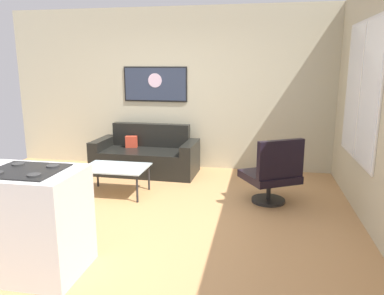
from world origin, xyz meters
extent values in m
cube|color=tan|center=(0.00, 0.00, -0.02)|extent=(6.40, 6.40, 0.04)
cube|color=#BBB395|center=(0.00, 2.42, 1.40)|extent=(6.40, 0.05, 2.80)
cube|color=#BFB593|center=(2.62, 0.30, 1.40)|extent=(0.05, 6.40, 2.80)
cube|color=black|center=(-0.54, 1.85, 0.20)|extent=(1.41, 0.85, 0.41)
cube|color=black|center=(-0.53, 2.17, 0.61)|extent=(1.39, 0.20, 0.40)
cube|color=black|center=(-1.32, 1.87, 0.28)|extent=(0.20, 0.81, 0.57)
cube|color=black|center=(0.24, 1.83, 0.28)|extent=(0.20, 0.81, 0.57)
cube|color=#BA3A25|center=(-0.84, 2.00, 0.51)|extent=(0.21, 0.13, 0.20)
cube|color=silver|center=(-0.63, 0.75, 0.40)|extent=(0.90, 0.63, 0.02)
cylinder|color=#232326|center=(-1.04, 0.48, 0.19)|extent=(0.03, 0.03, 0.39)
cylinder|color=#232326|center=(-0.23, 0.48, 0.19)|extent=(0.03, 0.03, 0.39)
cylinder|color=#232326|center=(-1.04, 1.02, 0.19)|extent=(0.03, 0.03, 0.39)
cylinder|color=#232326|center=(-0.23, 1.02, 0.19)|extent=(0.03, 0.03, 0.39)
cylinder|color=black|center=(1.52, 0.84, 0.02)|extent=(0.45, 0.45, 0.04)
cylinder|color=black|center=(1.52, 0.84, 0.20)|extent=(0.06, 0.06, 0.33)
cube|color=black|center=(1.52, 0.84, 0.36)|extent=(0.87, 0.86, 0.10)
cube|color=black|center=(1.64, 0.63, 0.66)|extent=(0.60, 0.40, 0.50)
cube|color=silver|center=(-0.84, -1.31, 0.47)|extent=(1.40, 0.67, 0.94)
cube|color=black|center=(-0.58, -1.31, 0.94)|extent=(0.60, 0.52, 0.01)
cylinder|color=#2D2D2D|center=(-0.41, -1.45, 0.95)|extent=(0.11, 0.11, 0.01)
cylinder|color=#2D2D2D|center=(-0.75, -1.17, 0.95)|extent=(0.11, 0.11, 0.01)
cylinder|color=#2D2D2D|center=(-0.41, -1.17, 0.95)|extent=(0.11, 0.11, 0.01)
cube|color=black|center=(-0.50, 2.39, 1.49)|extent=(1.16, 0.01, 0.62)
cube|color=#2D364A|center=(-0.50, 2.38, 1.49)|extent=(1.11, 0.02, 0.57)
cylinder|color=silver|center=(-0.50, 2.37, 1.56)|extent=(0.25, 0.01, 0.25)
cube|color=silver|center=(2.59, 0.90, 1.50)|extent=(0.02, 1.63, 1.73)
cube|color=white|center=(2.58, 0.90, 1.50)|extent=(0.01, 1.55, 1.65)
cube|color=silver|center=(2.58, 0.90, 1.50)|extent=(0.01, 0.04, 1.65)
camera|label=1|loc=(1.38, -4.03, 1.82)|focal=34.55mm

